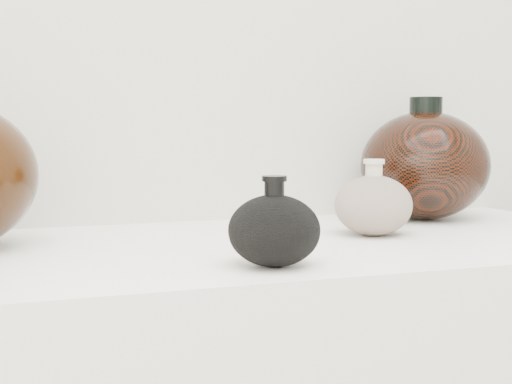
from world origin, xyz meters
name	(u,v)px	position (x,y,z in m)	size (l,w,h in m)	color
black_gourd_vase	(274,230)	(-0.02, 0.78, 0.94)	(0.11, 0.11, 0.11)	black
cream_gourd_vase	(373,205)	(0.21, 0.96, 0.95)	(0.13, 0.13, 0.12)	beige
right_round_pot	(425,165)	(0.38, 1.09, 1.00)	(0.29, 0.29, 0.21)	black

